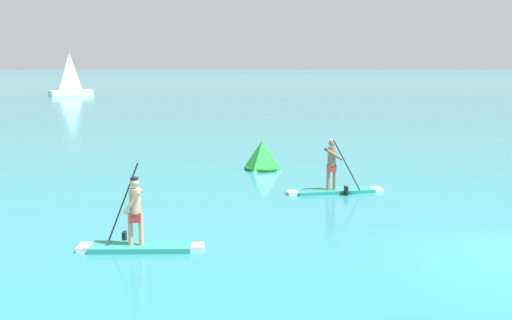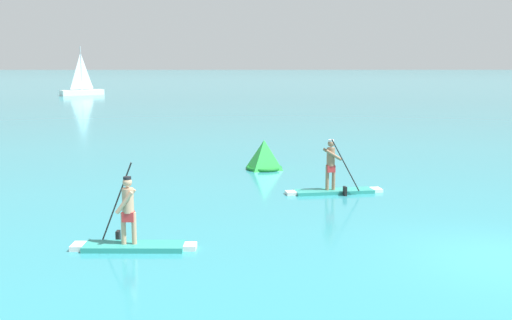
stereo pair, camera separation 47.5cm
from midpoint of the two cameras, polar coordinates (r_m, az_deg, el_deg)
ground at (r=14.81m, az=22.17°, el=-8.31°), size 440.00×440.00×0.00m
paddleboarder_near_left at (r=14.66m, az=-10.15°, el=-6.58°), size 2.82×0.92×1.93m
paddleboarder_mid_center at (r=20.47m, az=7.62°, el=-1.97°), size 3.16×1.08×1.83m
race_marker_buoy at (r=24.60m, az=1.29°, el=0.33°), size 1.57×1.57×1.15m
sailboat_left_horizon at (r=76.49m, az=-15.13°, el=6.17°), size 4.70×3.95×5.59m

